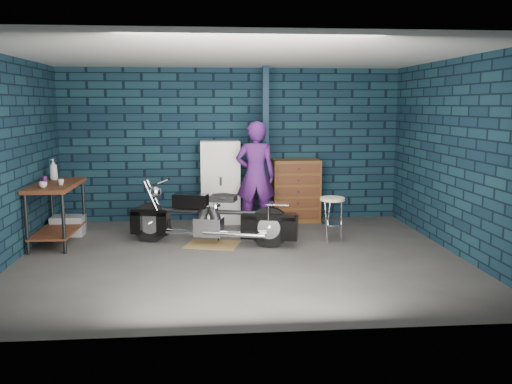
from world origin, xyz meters
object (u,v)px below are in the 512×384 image
storage_bin (68,226)px  tool_chest (296,191)px  person (256,176)px  locker (220,182)px  shop_stool (332,220)px  motorcycle (212,214)px  workbench (57,213)px

storage_bin → tool_chest: tool_chest is taller
person → locker: size_ratio=1.25×
tool_chest → shop_stool: 1.55m
motorcycle → locker: locker is taller
locker → tool_chest: locker is taller
locker → shop_stool: 2.26m
workbench → shop_stool: workbench is taller
workbench → shop_stool: 4.13m
person → storage_bin: person is taller
storage_bin → shop_stool: shop_stool is taller
locker → shop_stool: size_ratio=2.12×
locker → storage_bin: bearing=-163.5°
motorcycle → storage_bin: bearing=175.7°
locker → tool_chest: bearing=0.0°
workbench → locker: size_ratio=0.97×
storage_bin → locker: (2.45, 0.73, 0.57)m
person → locker: bearing=-41.7°
storage_bin → shop_stool: 4.17m
tool_chest → storage_bin: bearing=-169.1°
storage_bin → shop_stool: (4.10, -0.77, 0.19)m
storage_bin → tool_chest: (3.79, 0.73, 0.40)m
person → shop_stool: bearing=141.4°
person → shop_stool: size_ratio=2.64×
storage_bin → locker: 2.62m
storage_bin → motorcycle: bearing=-19.4°
locker → shop_stool: bearing=-42.3°
motorcycle → storage_bin: size_ratio=4.31×
locker → tool_chest: (1.34, 0.00, -0.17)m
storage_bin → tool_chest: bearing=10.9°
workbench → motorcycle: size_ratio=0.65×
motorcycle → shop_stool: bearing=16.3°
shop_stool → motorcycle: bearing=-178.9°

